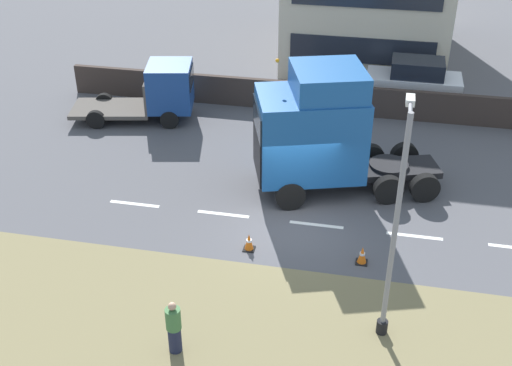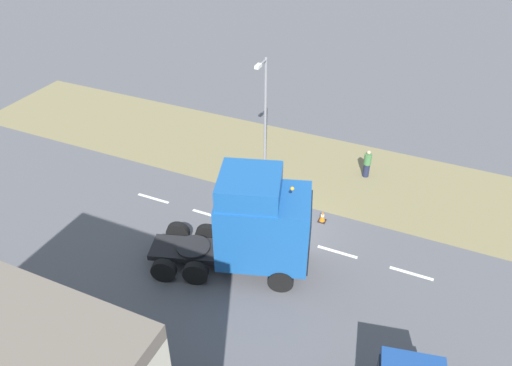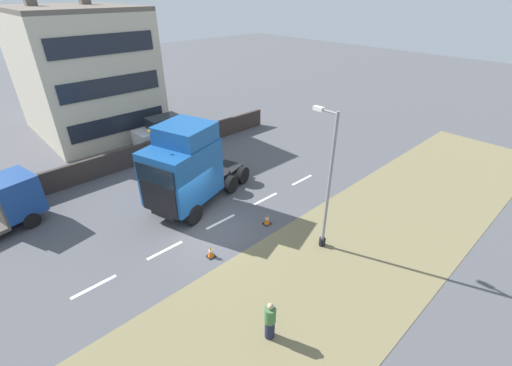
# 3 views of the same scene
# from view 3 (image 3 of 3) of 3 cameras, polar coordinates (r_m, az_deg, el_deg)

# --- Properties ---
(ground_plane) EXTENTS (120.00, 120.00, 0.00)m
(ground_plane) POSITION_cam_3_polar(r_m,az_deg,el_deg) (17.34, -7.75, -7.35)
(ground_plane) COLOR #515156
(ground_plane) RESTS_ON ground
(grass_verge) EXTENTS (7.00, 44.00, 0.01)m
(grass_verge) POSITION_cam_3_polar(r_m,az_deg,el_deg) (14.05, 7.66, -18.19)
(grass_verge) COLOR olive
(grass_verge) RESTS_ON ground
(lane_markings) EXTENTS (0.16, 14.60, 0.00)m
(lane_markings) POSITION_cam_3_polar(r_m,az_deg,el_deg) (17.66, -5.91, -6.43)
(lane_markings) COLOR white
(lane_markings) RESTS_ON ground
(boundary_wall) EXTENTS (0.25, 24.00, 1.36)m
(boundary_wall) POSITION_cam_3_polar(r_m,az_deg,el_deg) (24.01, -20.69, 3.91)
(boundary_wall) COLOR #382D28
(boundary_wall) RESTS_ON ground
(building_block) EXTENTS (10.46, 8.18, 10.39)m
(building_block) POSITION_cam_3_polar(r_m,az_deg,el_deg) (31.18, -26.79, 16.17)
(building_block) COLOR beige
(building_block) RESTS_ON ground
(lorry_cab) EXTENTS (4.40, 6.87, 4.75)m
(lorry_cab) POSITION_cam_3_polar(r_m,az_deg,el_deg) (17.94, -11.66, 2.36)
(lorry_cab) COLOR black
(lorry_cab) RESTS_ON ground
(flatbed_truck) EXTENTS (3.07, 5.59, 2.53)m
(flatbed_truck) POSITION_cam_3_polar(r_m,az_deg,el_deg) (20.56, -36.26, -2.66)
(flatbed_truck) COLOR navy
(flatbed_truck) RESTS_ON ground
(parked_car) EXTENTS (1.99, 4.28, 2.15)m
(parked_car) POSITION_cam_3_polar(r_m,az_deg,el_deg) (26.80, -15.05, 8.32)
(parked_car) COLOR silver
(parked_car) RESTS_ON ground
(lamp_post) EXTENTS (1.27, 0.30, 6.40)m
(lamp_post) POSITION_cam_3_polar(r_m,az_deg,el_deg) (14.75, 11.70, -1.04)
(lamp_post) COLOR black
(lamp_post) RESTS_ON ground
(pedestrian) EXTENTS (0.39, 0.39, 1.59)m
(pedestrian) POSITION_cam_3_polar(r_m,az_deg,el_deg) (12.24, 2.34, -22.01)
(pedestrian) COLOR #1E233D
(pedestrian) RESTS_ON ground
(traffic_cone_lead) EXTENTS (0.36, 0.36, 0.58)m
(traffic_cone_lead) POSITION_cam_3_polar(r_m,az_deg,el_deg) (15.49, -7.55, -11.27)
(traffic_cone_lead) COLOR black
(traffic_cone_lead) RESTS_ON ground
(traffic_cone_trailing) EXTENTS (0.36, 0.36, 0.58)m
(traffic_cone_trailing) POSITION_cam_3_polar(r_m,az_deg,el_deg) (17.26, 1.84, -6.07)
(traffic_cone_trailing) COLOR black
(traffic_cone_trailing) RESTS_ON ground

